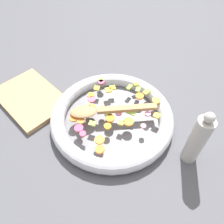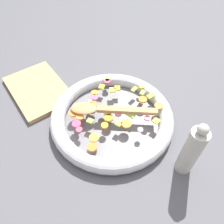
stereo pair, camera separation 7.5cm
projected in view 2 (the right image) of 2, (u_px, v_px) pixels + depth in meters
The scene contains 6 objects.
ground_plane at pixel (112, 121), 0.79m from camera, with size 4.00×4.00×0.00m, color #4C4C51.
skillet at pixel (112, 117), 0.77m from camera, with size 0.43×0.43×0.05m.
chopped_vegetables at pixel (110, 110), 0.75m from camera, with size 0.29×0.32×0.01m.
wooden_spoon at pixel (104, 109), 0.74m from camera, with size 0.22×0.25×0.01m.
pepper_mill at pixel (191, 151), 0.60m from camera, with size 0.05×0.05×0.22m.
cutting_board at pixel (38, 89), 0.88m from camera, with size 0.28×0.20×0.02m.
Camera 2 is at (-0.39, 0.28, 0.63)m, focal length 35.00 mm.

